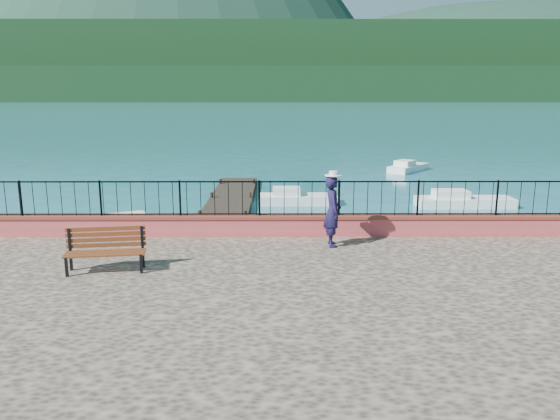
{
  "coord_description": "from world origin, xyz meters",
  "views": [
    {
      "loc": [
        0.21,
        -11.12,
        5.15
      ],
      "look_at": [
        0.26,
        2.0,
        2.3
      ],
      "focal_mm": 35.0,
      "sensor_mm": 36.0,
      "label": 1
    }
  ],
  "objects_px": {
    "person": "(333,211)",
    "boat_5": "(408,165)",
    "boat_0": "(143,223)",
    "boat_2": "(465,198)",
    "boat_1": "(298,195)",
    "park_bench": "(106,259)"
  },
  "relations": [
    {
      "from": "park_bench",
      "to": "person",
      "type": "relative_size",
      "value": 0.98
    },
    {
      "from": "boat_1",
      "to": "boat_2",
      "type": "relative_size",
      "value": 0.83
    },
    {
      "from": "boat_2",
      "to": "boat_1",
      "type": "bearing_deg",
      "value": 174.05
    },
    {
      "from": "person",
      "to": "boat_5",
      "type": "xyz_separation_m",
      "value": [
        7.25,
        22.11,
        -1.73
      ]
    },
    {
      "from": "boat_1",
      "to": "boat_5",
      "type": "height_order",
      "value": "same"
    },
    {
      "from": "person",
      "to": "boat_5",
      "type": "bearing_deg",
      "value": -22.05
    },
    {
      "from": "boat_2",
      "to": "boat_0",
      "type": "bearing_deg",
      "value": -161.3
    },
    {
      "from": "person",
      "to": "boat_1",
      "type": "distance_m",
      "value": 11.5
    },
    {
      "from": "boat_1",
      "to": "boat_5",
      "type": "distance_m",
      "value": 13.23
    },
    {
      "from": "boat_1",
      "to": "boat_5",
      "type": "bearing_deg",
      "value": 54.29
    },
    {
      "from": "person",
      "to": "boat_1",
      "type": "relative_size",
      "value": 0.51
    },
    {
      "from": "boat_2",
      "to": "boat_5",
      "type": "distance_m",
      "value": 11.45
    },
    {
      "from": "person",
      "to": "boat_2",
      "type": "relative_size",
      "value": 0.42
    },
    {
      "from": "person",
      "to": "park_bench",
      "type": "bearing_deg",
      "value": 107.48
    },
    {
      "from": "boat_0",
      "to": "boat_5",
      "type": "distance_m",
      "value": 21.2
    },
    {
      "from": "boat_1",
      "to": "boat_2",
      "type": "distance_m",
      "value": 7.63
    },
    {
      "from": "boat_0",
      "to": "boat_5",
      "type": "bearing_deg",
      "value": 23.19
    },
    {
      "from": "boat_0",
      "to": "boat_2",
      "type": "height_order",
      "value": "same"
    },
    {
      "from": "boat_0",
      "to": "boat_5",
      "type": "relative_size",
      "value": 1.18
    },
    {
      "from": "person",
      "to": "boat_5",
      "type": "distance_m",
      "value": 23.33
    },
    {
      "from": "boat_0",
      "to": "boat_1",
      "type": "bearing_deg",
      "value": 15.89
    },
    {
      "from": "park_bench",
      "to": "person",
      "type": "height_order",
      "value": "person"
    }
  ]
}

